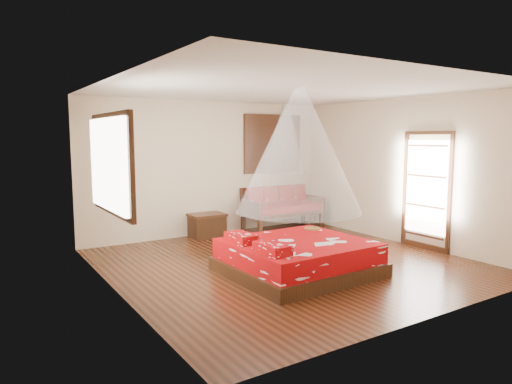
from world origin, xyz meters
TOP-DOWN VIEW (x-y plane):
  - room at (0.00, 0.00)m, footprint 5.54×5.54m
  - bed at (-0.22, -0.56)m, footprint 2.10×1.91m
  - daybed at (1.60, 2.38)m, footprint 1.80×0.80m
  - storage_chest at (-0.23, 2.45)m, footprint 0.71×0.52m
  - shutter_panel at (1.60, 2.72)m, footprint 1.52×0.06m
  - window_left at (-2.71, 0.20)m, footprint 0.10×1.74m
  - glazed_door at (2.72, -0.60)m, footprint 0.08×1.02m
  - wine_tray at (0.54, -0.00)m, footprint 0.27×0.27m
  - mosquito_net_main at (-0.20, -0.56)m, footprint 1.87×1.87m
  - mosquito_net_daybed at (1.60, 2.25)m, footprint 0.94×0.94m

SIDE VIEW (x-z plane):
  - storage_chest at x=-0.23m, z-range 0.00..0.49m
  - bed at x=-0.22m, z-range -0.07..0.57m
  - daybed at x=1.60m, z-range 0.05..1.00m
  - wine_tray at x=0.54m, z-range 0.45..0.67m
  - glazed_door at x=2.72m, z-range -0.01..2.15m
  - room at x=0.00m, z-range -0.02..2.82m
  - window_left at x=-2.71m, z-range 1.03..2.37m
  - mosquito_net_main at x=-0.20m, z-range 0.95..2.75m
  - shutter_panel at x=1.60m, z-range 1.24..2.56m
  - mosquito_net_daybed at x=1.60m, z-range 1.25..2.75m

